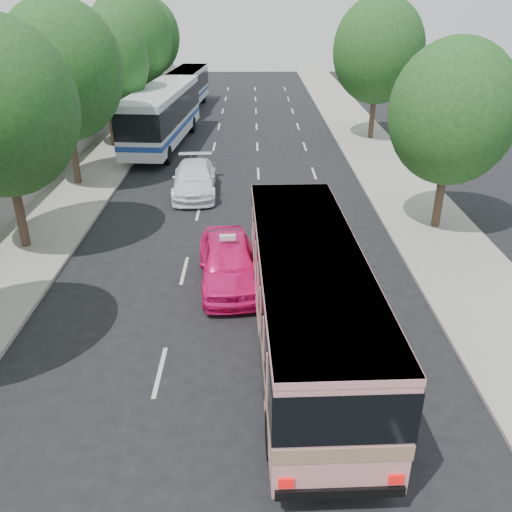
{
  "coord_description": "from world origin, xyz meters",
  "views": [
    {
      "loc": [
        0.65,
        -13.94,
        9.36
      ],
      "look_at": [
        0.77,
        1.94,
        1.6
      ],
      "focal_mm": 38.0,
      "sensor_mm": 36.0,
      "label": 1
    }
  ],
  "objects_px": {
    "white_pickup": "(194,179)",
    "tour_coach_rear": "(185,87)",
    "pink_taxi": "(228,262)",
    "tour_coach_front": "(162,112)",
    "pink_bus": "(308,292)"
  },
  "relations": [
    {
      "from": "pink_bus",
      "to": "white_pickup",
      "type": "bearing_deg",
      "value": 105.63
    },
    {
      "from": "pink_bus",
      "to": "tour_coach_rear",
      "type": "relative_size",
      "value": 0.96
    },
    {
      "from": "tour_coach_front",
      "to": "white_pickup",
      "type": "bearing_deg",
      "value": -68.38
    },
    {
      "from": "pink_bus",
      "to": "pink_taxi",
      "type": "distance_m",
      "value": 5.06
    },
    {
      "from": "tour_coach_rear",
      "to": "pink_taxi",
      "type": "bearing_deg",
      "value": -76.43
    },
    {
      "from": "pink_taxi",
      "to": "tour_coach_front",
      "type": "bearing_deg",
      "value": 98.7
    },
    {
      "from": "pink_taxi",
      "to": "tour_coach_front",
      "type": "distance_m",
      "value": 20.03
    },
    {
      "from": "pink_taxi",
      "to": "tour_coach_rear",
      "type": "height_order",
      "value": "tour_coach_rear"
    },
    {
      "from": "white_pickup",
      "to": "tour_coach_front",
      "type": "bearing_deg",
      "value": 103.58
    },
    {
      "from": "pink_taxi",
      "to": "white_pickup",
      "type": "bearing_deg",
      "value": 96.35
    },
    {
      "from": "white_pickup",
      "to": "tour_coach_rear",
      "type": "relative_size",
      "value": 0.48
    },
    {
      "from": "pink_taxi",
      "to": "tour_coach_rear",
      "type": "bearing_deg",
      "value": 92.92
    },
    {
      "from": "white_pickup",
      "to": "tour_coach_front",
      "type": "height_order",
      "value": "tour_coach_front"
    },
    {
      "from": "pink_bus",
      "to": "pink_taxi",
      "type": "height_order",
      "value": "pink_bus"
    },
    {
      "from": "pink_bus",
      "to": "white_pickup",
      "type": "relative_size",
      "value": 2.02
    }
  ]
}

